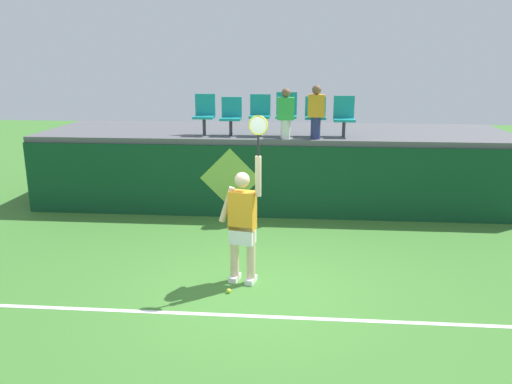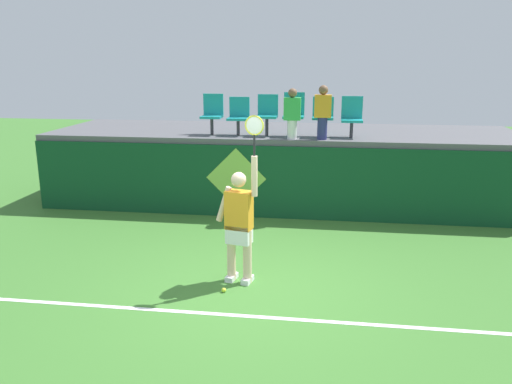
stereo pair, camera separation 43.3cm
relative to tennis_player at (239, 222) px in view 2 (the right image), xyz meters
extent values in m
plane|color=#3D752D|center=(0.23, -0.30, -0.94)|extent=(40.00, 40.00, 0.00)
cube|color=#0F4223|center=(0.23, 3.29, -0.18)|extent=(10.57, 0.20, 1.53)
cube|color=#56565B|center=(0.23, 4.75, 0.65)|extent=(10.57, 3.02, 0.12)
cube|color=white|center=(0.23, -1.06, -0.94)|extent=(9.51, 0.08, 0.01)
cube|color=white|center=(-0.13, 0.03, -0.90)|extent=(0.18, 0.28, 0.08)
cube|color=white|center=(0.12, -0.03, -0.90)|extent=(0.18, 0.28, 0.08)
cylinder|color=beige|center=(-0.13, 0.03, -0.53)|extent=(0.13, 0.13, 0.83)
cylinder|color=beige|center=(0.12, -0.03, -0.53)|extent=(0.13, 0.13, 0.83)
cube|color=white|center=(-0.01, 0.00, -0.19)|extent=(0.40, 0.30, 0.28)
cube|color=orange|center=(-0.01, 0.00, 0.18)|extent=(0.42, 0.30, 0.57)
sphere|color=beige|center=(-0.01, 0.00, 0.63)|extent=(0.22, 0.22, 0.22)
cylinder|color=beige|center=(-0.24, 0.06, 0.24)|extent=(0.27, 0.15, 0.55)
cylinder|color=beige|center=(0.23, -0.05, 0.70)|extent=(0.09, 0.09, 0.58)
cylinder|color=black|center=(0.23, -0.05, 1.14)|extent=(0.03, 0.03, 0.30)
torus|color=gold|center=(0.23, -0.05, 1.42)|extent=(0.28, 0.09, 0.28)
ellipsoid|color=silver|center=(0.23, -0.05, 1.42)|extent=(0.24, 0.07, 0.24)
sphere|color=#D1E533|center=(-0.16, -0.41, -0.91)|extent=(0.07, 0.07, 0.07)
cylinder|color=#338CE5|center=(1.07, 3.48, 0.83)|extent=(0.07, 0.07, 0.24)
cylinder|color=#38383D|center=(-1.26, 3.82, 0.89)|extent=(0.07, 0.07, 0.36)
cube|color=teal|center=(-1.26, 3.82, 1.09)|extent=(0.44, 0.42, 0.05)
cube|color=teal|center=(-1.26, 4.01, 1.35)|extent=(0.44, 0.04, 0.46)
cylinder|color=#38383D|center=(-0.68, 3.82, 0.87)|extent=(0.07, 0.07, 0.33)
cube|color=teal|center=(-0.68, 3.82, 1.06)|extent=(0.44, 0.42, 0.05)
cube|color=teal|center=(-0.68, 4.01, 1.30)|extent=(0.44, 0.04, 0.43)
cylinder|color=#38383D|center=(-0.05, 3.82, 0.90)|extent=(0.07, 0.07, 0.38)
cube|color=teal|center=(-0.05, 3.82, 1.12)|extent=(0.44, 0.42, 0.05)
cube|color=teal|center=(-0.05, 4.01, 1.36)|extent=(0.44, 0.04, 0.43)
cylinder|color=#38383D|center=(0.51, 3.82, 0.90)|extent=(0.07, 0.07, 0.39)
cube|color=teal|center=(0.51, 3.82, 1.12)|extent=(0.44, 0.42, 0.05)
cube|color=teal|center=(0.51, 4.01, 1.38)|extent=(0.44, 0.04, 0.48)
cylinder|color=#38383D|center=(1.13, 3.82, 0.89)|extent=(0.07, 0.07, 0.37)
cube|color=teal|center=(1.13, 3.82, 1.11)|extent=(0.44, 0.42, 0.05)
cube|color=teal|center=(1.13, 4.01, 1.33)|extent=(0.44, 0.04, 0.40)
cylinder|color=#38383D|center=(1.73, 3.82, 0.87)|extent=(0.07, 0.07, 0.33)
cube|color=teal|center=(1.73, 3.82, 1.06)|extent=(0.44, 0.42, 0.05)
cube|color=teal|center=(1.73, 4.01, 1.32)|extent=(0.44, 0.04, 0.47)
cylinder|color=white|center=(0.51, 3.43, 0.90)|extent=(0.20, 0.20, 0.39)
cube|color=green|center=(0.51, 3.43, 1.33)|extent=(0.34, 0.20, 0.45)
sphere|color=brown|center=(0.51, 3.43, 1.65)|extent=(0.18, 0.18, 0.18)
cylinder|color=navy|center=(1.13, 3.48, 0.93)|extent=(0.20, 0.20, 0.45)
cube|color=orange|center=(1.13, 3.48, 1.38)|extent=(0.34, 0.20, 0.45)
sphere|color=brown|center=(1.13, 3.48, 1.71)|extent=(0.19, 0.19, 0.19)
cube|color=#0F4223|center=(-0.62, 3.19, -0.94)|extent=(0.90, 0.01, 0.00)
plane|color=#8CC64C|center=(-0.62, 3.18, -0.10)|extent=(1.27, 0.00, 1.27)
camera|label=1|loc=(0.80, -7.06, 2.31)|focal=35.76mm
camera|label=2|loc=(1.23, -7.01, 2.31)|focal=35.76mm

